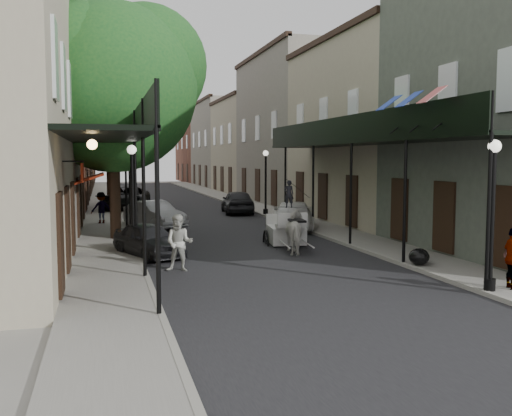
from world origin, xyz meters
TOP-DOWN VIEW (x-y plane):
  - ground at (0.00, 0.00)m, footprint 140.00×140.00m
  - road at (0.00, 20.00)m, footprint 8.00×90.00m
  - sidewalk_left at (-5.00, 20.00)m, footprint 2.20×90.00m
  - sidewalk_right at (5.00, 20.00)m, footprint 2.20×90.00m
  - building_row_left at (-8.60, 30.00)m, footprint 5.00×80.00m
  - building_row_right at (8.60, 30.00)m, footprint 5.00×80.00m
  - gallery_left at (-4.79, 6.98)m, footprint 2.20×18.05m
  - gallery_right at (4.79, 6.98)m, footprint 2.20×18.05m
  - tree_near at (-4.20, 10.18)m, footprint 7.31×6.80m
  - tree_far at (-4.25, 24.18)m, footprint 6.45×6.00m
  - lamppost_right_near at (4.10, -2.00)m, footprint 0.32×0.32m
  - lamppost_left at (-4.10, 6.00)m, footprint 0.32×0.32m
  - lamppost_right_far at (4.10, 18.00)m, footprint 0.32×0.32m
  - horse at (1.57, 5.15)m, footprint 1.04×1.90m
  - carriage at (1.85, 7.53)m, footprint 1.74×2.40m
  - pedestrian_walking at (-2.91, 3.00)m, footprint 1.00×0.89m
  - pedestrian_sidewalk_left at (-5.17, 15.68)m, footprint 1.13×0.82m
  - car_left_near at (-3.60, 5.79)m, footprint 2.59×3.74m
  - car_left_mid at (-2.68, 14.00)m, footprint 2.91×4.20m
  - car_left_far at (-3.60, 24.00)m, footprint 3.58×6.00m
  - car_right_near at (3.60, 11.54)m, footprint 3.33×5.03m
  - car_right_far at (2.87, 19.93)m, footprint 2.17×4.42m
  - trash_bags at (4.32, 1.59)m, footprint 0.88×1.03m

SIDE VIEW (x-z plane):
  - ground at x=0.00m, z-range 0.00..0.00m
  - road at x=0.00m, z-range 0.00..0.01m
  - sidewalk_left at x=-5.00m, z-range 0.00..0.12m
  - sidewalk_right at x=5.00m, z-range 0.00..0.12m
  - trash_bags at x=4.32m, z-range 0.10..0.63m
  - car_left_near at x=-3.60m, z-range 0.00..1.18m
  - car_left_mid at x=-2.68m, z-range 0.00..1.31m
  - car_right_near at x=3.60m, z-range 0.00..1.36m
  - car_right_far at x=2.87m, z-range 0.00..1.45m
  - horse at x=1.57m, z-range 0.00..1.54m
  - car_left_far at x=-3.60m, z-range 0.00..1.56m
  - pedestrian_walking at x=-2.91m, z-range 0.00..1.72m
  - pedestrian_sidewalk_left at x=-5.17m, z-range 0.12..1.69m
  - carriage at x=1.85m, z-range -0.29..2.28m
  - lamppost_right_near at x=4.10m, z-range 0.19..3.90m
  - lamppost_left at x=-4.10m, z-range 0.19..3.90m
  - lamppost_right_far at x=4.10m, z-range 0.19..3.90m
  - gallery_left at x=-4.79m, z-range 1.61..6.49m
  - gallery_right at x=4.79m, z-range 1.61..6.49m
  - building_row_left at x=-8.60m, z-range 0.00..10.50m
  - building_row_right at x=8.60m, z-range 0.00..10.50m
  - tree_far at x=-4.25m, z-range 1.53..10.14m
  - tree_near at x=-4.20m, z-range 1.67..11.30m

